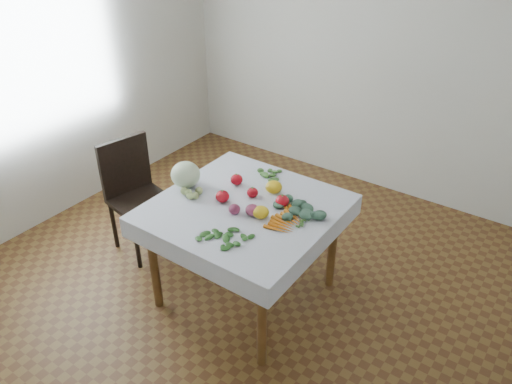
% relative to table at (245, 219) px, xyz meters
% --- Properties ---
extents(ground, '(4.00, 4.00, 0.00)m').
position_rel_table_xyz_m(ground, '(0.00, 0.00, -0.65)').
color(ground, brown).
extents(back_wall, '(4.00, 0.04, 2.70)m').
position_rel_table_xyz_m(back_wall, '(0.00, 2.00, 0.70)').
color(back_wall, silver).
rests_on(back_wall, ground).
extents(left_wall, '(0.04, 4.00, 2.70)m').
position_rel_table_xyz_m(left_wall, '(-2.00, 0.00, 0.70)').
color(left_wall, silver).
rests_on(left_wall, ground).
extents(table, '(1.00, 1.00, 0.75)m').
position_rel_table_xyz_m(table, '(0.00, 0.00, 0.00)').
color(table, brown).
rests_on(table, ground).
extents(tablecloth, '(1.12, 1.12, 0.01)m').
position_rel_table_xyz_m(tablecloth, '(0.00, 0.00, 0.10)').
color(tablecloth, white).
rests_on(tablecloth, table).
extents(chair, '(0.49, 0.49, 0.91)m').
position_rel_table_xyz_m(chair, '(-1.07, -0.00, -0.13)').
color(chair, black).
rests_on(chair, ground).
extents(cabbage, '(0.24, 0.24, 0.18)m').
position_rel_table_xyz_m(cabbage, '(-0.48, -0.03, 0.19)').
color(cabbage, silver).
rests_on(cabbage, tablecloth).
extents(tomato_a, '(0.10, 0.10, 0.07)m').
position_rel_table_xyz_m(tomato_a, '(-0.21, 0.19, 0.14)').
color(tomato_a, '#B10B18').
rests_on(tomato_a, tablecloth).
extents(tomato_b, '(0.12, 0.12, 0.08)m').
position_rel_table_xyz_m(tomato_b, '(0.20, 0.14, 0.14)').
color(tomato_b, '#B10B18').
rests_on(tomato_b, tablecloth).
extents(tomato_c, '(0.09, 0.09, 0.08)m').
position_rel_table_xyz_m(tomato_c, '(-0.15, -0.04, 0.14)').
color(tomato_c, '#B10B18').
rests_on(tomato_c, tablecloth).
extents(tomato_d, '(0.10, 0.10, 0.07)m').
position_rel_table_xyz_m(tomato_d, '(-0.03, 0.12, 0.14)').
color(tomato_d, '#B10B18').
rests_on(tomato_d, tablecloth).
extents(heirloom_back, '(0.14, 0.14, 0.08)m').
position_rel_table_xyz_m(heirloom_back, '(0.06, 0.25, 0.14)').
color(heirloom_back, gold).
rests_on(heirloom_back, tablecloth).
extents(heirloom_front, '(0.14, 0.14, 0.07)m').
position_rel_table_xyz_m(heirloom_front, '(0.15, -0.05, 0.14)').
color(heirloom_front, gold).
rests_on(heirloom_front, tablecloth).
extents(onion_a, '(0.10, 0.10, 0.06)m').
position_rel_table_xyz_m(onion_a, '(-0.00, -0.11, 0.13)').
color(onion_a, '#601B42').
rests_on(onion_a, tablecloth).
extents(onion_b, '(0.11, 0.11, 0.07)m').
position_rel_table_xyz_m(onion_b, '(0.10, -0.06, 0.14)').
color(onion_b, '#601B42').
rests_on(onion_b, tablecloth).
extents(tomatillo_cluster, '(0.12, 0.11, 0.04)m').
position_rel_table_xyz_m(tomatillo_cluster, '(-0.37, -0.10, 0.12)').
color(tomatillo_cluster, '#ACBE6D').
rests_on(tomatillo_cluster, tablecloth).
extents(carrot_bunch, '(0.17, 0.30, 0.03)m').
position_rel_table_xyz_m(carrot_bunch, '(0.32, -0.00, 0.12)').
color(carrot_bunch, orange).
rests_on(carrot_bunch, tablecloth).
extents(kale_bunch, '(0.31, 0.30, 0.04)m').
position_rel_table_xyz_m(kale_bunch, '(0.35, 0.13, 0.12)').
color(kale_bunch, '#365949').
rests_on(kale_bunch, tablecloth).
extents(basil_bunch, '(0.28, 0.22, 0.01)m').
position_rel_table_xyz_m(basil_bunch, '(0.11, -0.35, 0.11)').
color(basil_bunch, '#235A1C').
rests_on(basil_bunch, tablecloth).
extents(dill_bunch, '(0.22, 0.16, 0.02)m').
position_rel_table_xyz_m(dill_bunch, '(-0.12, 0.43, 0.11)').
color(dill_bunch, '#457937').
rests_on(dill_bunch, tablecloth).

